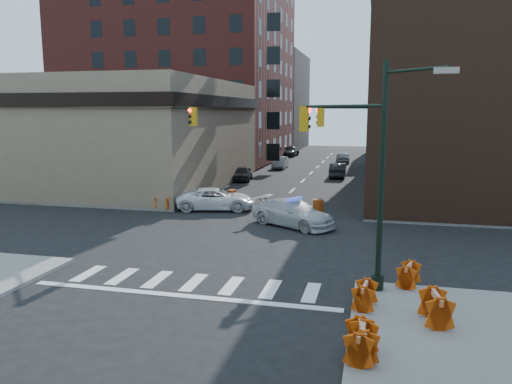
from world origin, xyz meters
The scene contains 31 objects.
ground centered at (0.00, 0.00, 0.00)m, with size 140.00×140.00×0.00m, color black.
sidewalk_nw centered at (-23.00, 32.75, 0.07)m, with size 34.00×54.50×0.15m, color gray.
bank_building centered at (-17.00, 16.50, 4.50)m, with size 22.00×22.00×9.00m, color #877458.
apartment_block centered at (-18.50, 40.00, 12.00)m, with size 25.00×25.00×24.00m, color maroon.
commercial_row_ne centered at (13.00, 22.50, 7.00)m, with size 14.00×34.00×14.00m, color #47291C.
filler_nw centered at (-16.00, 62.00, 8.00)m, with size 20.00×18.00×16.00m, color brown.
filler_ne centered at (14.00, 58.00, 6.00)m, with size 16.00×16.00×12.00m, color maroon.
signal_pole_se centered at (6.04, -5.52, 4.61)m, with size 5.40×5.27×8.00m.
signal_pole_nw centered at (-5.85, 5.34, 4.34)m, with size 3.58×3.67×8.00m.
signal_pole_ne centered at (5.84, 5.35, 4.34)m, with size 3.67×3.58×8.00m.
tree_ne_near centered at (7.50, 26.00, 3.49)m, with size 3.00×3.00×4.85m.
tree_ne_far centered at (7.50, 34.00, 3.49)m, with size 3.00×3.00×4.85m.
police_car centered at (2.13, 3.46, 0.75)m, with size 2.09×5.15×1.49m, color #B9B9BD.
pickup centered at (-3.59, 6.94, 0.72)m, with size 2.38×5.17×1.44m, color white.
parked_car_wnear centered at (-5.50, 20.80, 0.67)m, with size 1.59×3.96×1.35m, color black.
parked_car_wfar centered at (-3.95, 31.42, 0.66)m, with size 1.39×3.99×1.32m, color gray.
parked_car_wdeep centered at (-5.50, 46.77, 0.71)m, with size 1.99×4.89×1.42m, color black.
parked_car_enear centered at (2.97, 25.18, 0.71)m, with size 1.49×4.29×1.41m, color black.
parked_car_efar centered at (2.51, 39.23, 0.69)m, with size 1.63×4.06×1.38m, color #96989E.
pedestrian_a centered at (-7.63, 8.17, 0.99)m, with size 0.61×0.40×1.68m, color black.
pedestrian_b centered at (-8.70, 6.00, 1.00)m, with size 0.83×0.64×1.70m, color black.
pedestrian_c centered at (-11.08, 8.00, 0.99)m, with size 0.98×0.41×1.68m, color #1F252F.
barrel_road centered at (3.27, 6.00, 0.57)m, with size 0.64×0.64×1.14m, color #C03809.
barrel_bank centered at (-3.02, 8.73, 0.54)m, with size 0.61×0.61×1.08m, color #ED5D0B.
barricade_se_a centered at (7.90, -5.70, 0.57)m, with size 1.12×0.56×0.84m, color red, non-canonical shape.
barricade_se_b centered at (6.40, -8.16, 0.57)m, with size 1.12×0.56×0.84m, color orange, non-canonical shape.
barricade_se_c centered at (8.50, -8.90, 0.63)m, with size 1.29×0.65×0.97m, color red, non-canonical shape.
barricade_se_d centered at (6.40, -11.68, 0.59)m, with size 1.17×0.59×0.88m, color red, non-canonical shape.
barricade_se_e centered at (6.40, -11.50, 0.60)m, with size 1.19×0.60×0.89m, color #BF4309, non-canonical shape.
barricade_nw_a centered at (-6.78, 5.70, 0.57)m, with size 1.12×0.56×0.84m, color red, non-canonical shape.
barricade_nw_b centered at (-9.93, 7.18, 0.57)m, with size 1.12×0.56×0.84m, color #ED5A0B, non-canonical shape.
Camera 1 is at (6.59, -23.93, 6.48)m, focal length 35.00 mm.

